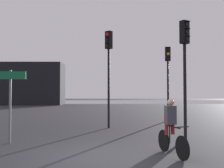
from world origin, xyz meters
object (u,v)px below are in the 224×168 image
Objects in this scene: distant_building at (34,84)px; cyclist at (171,127)px; traffic_light_center at (109,61)px; direction_sign_post at (10,95)px; traffic_light_far_right at (168,69)px; traffic_light_near_right at (185,57)px.

cyclist is (12.52, -28.31, -2.12)m from distant_building.
cyclist is (1.82, -5.44, -2.57)m from traffic_light_center.
direction_sign_post is (7.20, -26.61, -1.25)m from distant_building.
traffic_light_far_right is 0.96× the size of traffic_light_center.
distant_building is at bearing -29.41° from traffic_light_center.
cyclist is at bearing -66.14° from distant_building.
direction_sign_post is at bearing -74.86° from distant_building.
traffic_light_near_right is 3.59m from cyclist.
traffic_light_center is at bearing -64.93° from distant_building.
traffic_light_far_right is (14.48, -19.66, 0.31)m from distant_building.
traffic_light_near_right is 2.77× the size of cyclist.
cyclist is at bearing 144.04° from traffic_light_center.
distant_building is 27.60m from direction_sign_post.
direction_sign_post is at bearing -32.91° from cyclist.
traffic_light_far_right is at bearing -117.93° from cyclist.
traffic_light_far_right reaches higher than cyclist.
traffic_light_center is 5.39m from direction_sign_post.
cyclist is at bearing 79.24° from traffic_light_far_right.
traffic_light_near_right is at bearing 170.33° from traffic_light_center.
traffic_light_near_right is 0.94× the size of traffic_light_center.
traffic_light_near_right is 6.69m from direction_sign_post.
traffic_light_near_right reaches higher than direction_sign_post.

